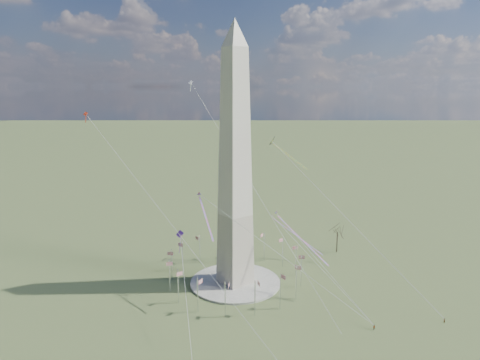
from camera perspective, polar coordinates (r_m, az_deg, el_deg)
ground at (r=176.22m, az=-0.63°, el=-13.57°), size 2000.00×2000.00×0.00m
plaza at (r=176.04m, az=-0.63°, el=-13.45°), size 36.00×36.00×0.80m
washington_monument at (r=161.15m, az=-0.67°, el=1.96°), size 15.56×15.56×100.00m
flagpole_ring at (r=173.16m, az=-0.63°, el=-11.40°), size 54.40×54.40×13.00m
tree_near at (r=207.65m, az=12.88°, el=-6.59°), size 8.61×8.61×15.07m
person_east at (r=164.37m, az=25.59°, el=-16.55°), size 0.75×0.73×1.73m
person_centre at (r=152.53m, az=17.44°, el=-18.22°), size 1.03×0.48×1.71m
kite_delta_black at (r=187.26m, az=4.62°, el=4.90°), size 13.63×16.86×14.68m
kite_diamond_purple at (r=161.26m, az=-8.01°, el=-7.46°), size 2.06×3.07×9.35m
kite_streamer_left at (r=164.62m, az=7.08°, el=-6.66°), size 6.23×24.03×16.66m
kite_streamer_mid at (r=154.19m, az=-4.83°, el=-4.12°), size 7.08×18.29×12.98m
kite_streamer_right at (r=196.25m, az=6.54°, el=-6.55°), size 13.81×21.57×16.73m
kite_small_red at (r=167.06m, az=-19.89°, el=8.16°), size 1.48×1.31×3.97m
kite_small_white at (r=199.28m, az=-6.59°, el=12.67°), size 1.54×1.91×5.02m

